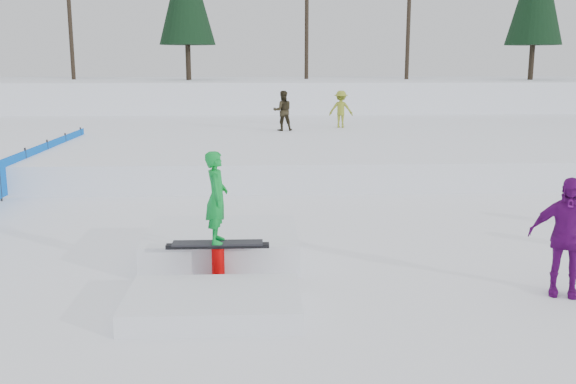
{
  "coord_description": "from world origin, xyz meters",
  "views": [
    {
      "loc": [
        -0.05,
        -9.48,
        3.44
      ],
      "look_at": [
        0.5,
        2.0,
        1.1
      ],
      "focal_mm": 40.0,
      "sensor_mm": 36.0,
      "label": 1
    }
  ],
  "objects_px": {
    "safety_fence": "(0,180)",
    "jib_rail_feature": "(220,255)",
    "spectator_purple": "(566,237)",
    "walker_ygreen": "(341,109)",
    "walker_olive": "(283,111)"
  },
  "relations": [
    {
      "from": "safety_fence",
      "to": "jib_rail_feature",
      "type": "bearing_deg",
      "value": -45.2
    },
    {
      "from": "spectator_purple",
      "to": "jib_rail_feature",
      "type": "distance_m",
      "value": 5.37
    },
    {
      "from": "walker_ygreen",
      "to": "spectator_purple",
      "type": "xyz_separation_m",
      "value": [
        1.14,
        -17.13,
        -0.65
      ]
    },
    {
      "from": "spectator_purple",
      "to": "jib_rail_feature",
      "type": "relative_size",
      "value": 0.41
    },
    {
      "from": "safety_fence",
      "to": "walker_olive",
      "type": "bearing_deg",
      "value": 50.18
    },
    {
      "from": "walker_ygreen",
      "to": "spectator_purple",
      "type": "height_order",
      "value": "walker_ygreen"
    },
    {
      "from": "walker_ygreen",
      "to": "spectator_purple",
      "type": "bearing_deg",
      "value": 106.11
    },
    {
      "from": "safety_fence",
      "to": "spectator_purple",
      "type": "bearing_deg",
      "value": -32.93
    },
    {
      "from": "walker_ygreen",
      "to": "jib_rail_feature",
      "type": "bearing_deg",
      "value": 88.0
    },
    {
      "from": "jib_rail_feature",
      "to": "safety_fence",
      "type": "bearing_deg",
      "value": 134.8
    },
    {
      "from": "spectator_purple",
      "to": "jib_rail_feature",
      "type": "xyz_separation_m",
      "value": [
        -5.18,
        1.27,
        -0.59
      ]
    },
    {
      "from": "walker_olive",
      "to": "spectator_purple",
      "type": "relative_size",
      "value": 0.86
    },
    {
      "from": "safety_fence",
      "to": "walker_ygreen",
      "type": "bearing_deg",
      "value": 45.41
    },
    {
      "from": "safety_fence",
      "to": "walker_ygreen",
      "type": "xyz_separation_m",
      "value": [
        9.86,
        10.0,
        1.0
      ]
    },
    {
      "from": "spectator_purple",
      "to": "jib_rail_feature",
      "type": "height_order",
      "value": "jib_rail_feature"
    }
  ]
}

